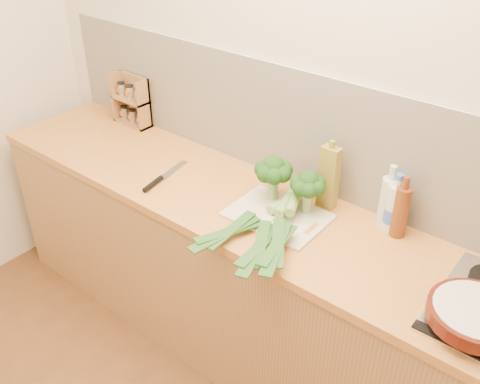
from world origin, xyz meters
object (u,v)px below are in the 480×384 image
object	(u,v)px
skillet	(476,315)
spice_rack	(133,103)
chopping_board	(278,215)
chefs_knife	(158,180)

from	to	relation	value
skillet	spice_rack	world-z (taller)	spice_rack
chopping_board	chefs_knife	size ratio (longest dim) A/B	1.21
spice_rack	chopping_board	bearing A→B (deg)	-11.80
chopping_board	skillet	distance (m)	0.87
chopping_board	skillet	size ratio (longest dim) A/B	0.92
chefs_knife	skillet	distance (m)	1.46
chefs_knife	spice_rack	world-z (taller)	spice_rack
spice_rack	chefs_knife	bearing A→B (deg)	-32.42
chopping_board	skillet	bearing A→B (deg)	-8.81
chefs_knife	spice_rack	bearing A→B (deg)	136.91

